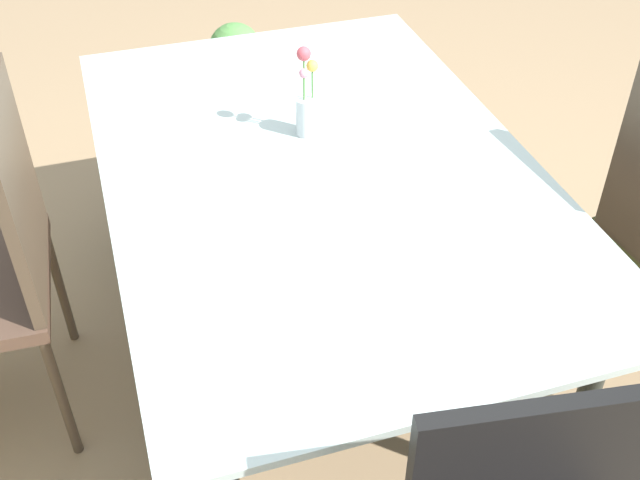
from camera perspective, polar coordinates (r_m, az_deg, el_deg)
name	(u,v)px	position (r m, az deg, el deg)	size (l,w,h in m)	color
ground_plane	(351,362)	(2.51, 2.26, -8.88)	(12.00, 12.00, 0.00)	#9E7F5B
dining_table	(320,181)	(2.11, 0.00, 4.29)	(1.70, 1.12, 0.71)	#B2C6C1
flower_vase	(307,105)	(2.17, -0.98, 9.81)	(0.06, 0.06, 0.26)	silver
potted_plant	(237,66)	(3.69, -6.11, 12.53)	(0.24, 0.24, 0.41)	gray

